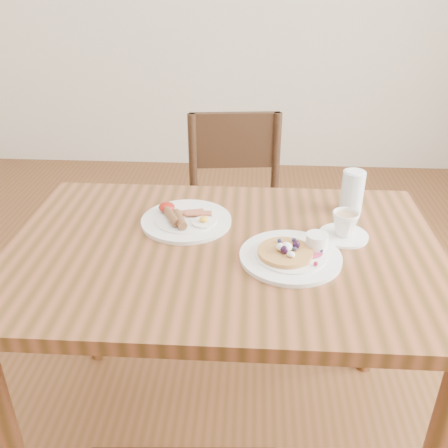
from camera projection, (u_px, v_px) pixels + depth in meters
The scene contains 7 objects.
ground at pixel (224, 431), 1.73m from camera, with size 5.00×5.00×0.00m, color brown.
dining_table at pixel (224, 276), 1.42m from camera, with size 1.20×0.80×0.75m.
chair_far at pixel (236, 211), 2.13m from camera, with size 0.46×0.46×0.88m.
pancake_plate at pixel (292, 254), 1.31m from camera, with size 0.27×0.27×0.06m.
breakfast_plate at pixel (185, 219), 1.49m from camera, with size 0.27×0.27×0.04m.
teacup_saucer at pixel (344, 227), 1.41m from camera, with size 0.14×0.14×0.08m.
water_glass at pixel (352, 192), 1.53m from camera, with size 0.07×0.07×0.13m, color silver.
Camera 1 is at (0.07, -1.18, 1.46)m, focal length 40.00 mm.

